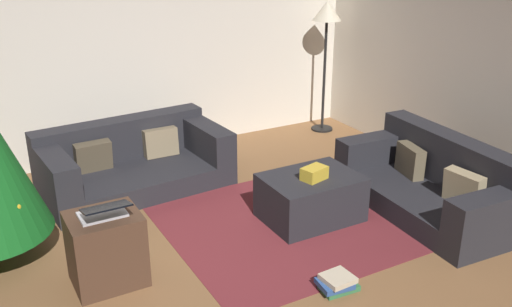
{
  "coord_description": "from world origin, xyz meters",
  "views": [
    {
      "loc": [
        -1.59,
        -3.13,
        2.51
      ],
      "look_at": [
        0.56,
        0.73,
        0.75
      ],
      "focal_mm": 39.92,
      "sensor_mm": 36.0,
      "label": 1
    }
  ],
  "objects_px": {
    "tv_remote": "(313,179)",
    "laptop": "(104,212)",
    "ottoman": "(311,198)",
    "book_stack": "(337,283)",
    "couch_left": "(132,162)",
    "corner_lamp": "(327,21)",
    "couch_right": "(433,183)",
    "side_table": "(106,249)",
    "gift_box": "(314,173)"
  },
  "relations": [
    {
      "from": "couch_right",
      "to": "laptop",
      "type": "xyz_separation_m",
      "value": [
        -3.02,
        0.26,
        0.35
      ]
    },
    {
      "from": "couch_right",
      "to": "book_stack",
      "type": "xyz_separation_m",
      "value": [
        -1.58,
        -0.63,
        -0.2
      ]
    },
    {
      "from": "tv_remote",
      "to": "laptop",
      "type": "distance_m",
      "value": 1.89
    },
    {
      "from": "couch_left",
      "to": "couch_right",
      "type": "xyz_separation_m",
      "value": [
        2.31,
        -1.94,
        0.02
      ]
    },
    {
      "from": "book_stack",
      "to": "corner_lamp",
      "type": "relative_size",
      "value": 0.19
    },
    {
      "from": "ottoman",
      "to": "laptop",
      "type": "bearing_deg",
      "value": -175.52
    },
    {
      "from": "gift_box",
      "to": "tv_remote",
      "type": "height_order",
      "value": "gift_box"
    },
    {
      "from": "couch_right",
      "to": "tv_remote",
      "type": "height_order",
      "value": "couch_right"
    },
    {
      "from": "laptop",
      "to": "couch_left",
      "type": "bearing_deg",
      "value": 67.07
    },
    {
      "from": "couch_right",
      "to": "book_stack",
      "type": "distance_m",
      "value": 1.72
    },
    {
      "from": "side_table",
      "to": "couch_right",
      "type": "bearing_deg",
      "value": -5.81
    },
    {
      "from": "side_table",
      "to": "corner_lamp",
      "type": "height_order",
      "value": "corner_lamp"
    },
    {
      "from": "couch_left",
      "to": "book_stack",
      "type": "distance_m",
      "value": 2.68
    },
    {
      "from": "couch_right",
      "to": "couch_left",
      "type": "bearing_deg",
      "value": 53.35
    },
    {
      "from": "couch_right",
      "to": "side_table",
      "type": "relative_size",
      "value": 3.26
    },
    {
      "from": "couch_right",
      "to": "gift_box",
      "type": "height_order",
      "value": "couch_right"
    },
    {
      "from": "couch_right",
      "to": "tv_remote",
      "type": "relative_size",
      "value": 11.48
    },
    {
      "from": "couch_left",
      "to": "side_table",
      "type": "relative_size",
      "value": 3.38
    },
    {
      "from": "ottoman",
      "to": "couch_right",
      "type": "bearing_deg",
      "value": -19.91
    },
    {
      "from": "gift_box",
      "to": "tv_remote",
      "type": "distance_m",
      "value": 0.05
    },
    {
      "from": "ottoman",
      "to": "tv_remote",
      "type": "distance_m",
      "value": 0.23
    },
    {
      "from": "gift_box",
      "to": "corner_lamp",
      "type": "bearing_deg",
      "value": 52.78
    },
    {
      "from": "corner_lamp",
      "to": "book_stack",
      "type": "bearing_deg",
      "value": -123.55
    },
    {
      "from": "couch_right",
      "to": "side_table",
      "type": "height_order",
      "value": "couch_right"
    },
    {
      "from": "couch_right",
      "to": "book_stack",
      "type": "bearing_deg",
      "value": 115.11
    },
    {
      "from": "ottoman",
      "to": "book_stack",
      "type": "xyz_separation_m",
      "value": [
        -0.46,
        -1.04,
        -0.15
      ]
    },
    {
      "from": "ottoman",
      "to": "laptop",
      "type": "distance_m",
      "value": 1.95
    },
    {
      "from": "gift_box",
      "to": "side_table",
      "type": "height_order",
      "value": "side_table"
    },
    {
      "from": "ottoman",
      "to": "corner_lamp",
      "type": "distance_m",
      "value": 2.8
    },
    {
      "from": "couch_left",
      "to": "laptop",
      "type": "relative_size",
      "value": 5.32
    },
    {
      "from": "ottoman",
      "to": "side_table",
      "type": "height_order",
      "value": "side_table"
    },
    {
      "from": "tv_remote",
      "to": "ottoman",
      "type": "bearing_deg",
      "value": 98.32
    },
    {
      "from": "laptop",
      "to": "book_stack",
      "type": "distance_m",
      "value": 1.78
    },
    {
      "from": "book_stack",
      "to": "gift_box",
      "type": "bearing_deg",
      "value": 65.29
    },
    {
      "from": "book_stack",
      "to": "couch_right",
      "type": "bearing_deg",
      "value": 21.81
    },
    {
      "from": "couch_right",
      "to": "ottoman",
      "type": "xyz_separation_m",
      "value": [
        -1.12,
        0.41,
        -0.06
      ]
    },
    {
      "from": "tv_remote",
      "to": "corner_lamp",
      "type": "height_order",
      "value": "corner_lamp"
    },
    {
      "from": "couch_left",
      "to": "side_table",
      "type": "xyz_separation_m",
      "value": [
        -0.71,
        -1.63,
        0.03
      ]
    },
    {
      "from": "couch_left",
      "to": "laptop",
      "type": "xyz_separation_m",
      "value": [
        -0.71,
        -1.68,
        0.36
      ]
    },
    {
      "from": "tv_remote",
      "to": "laptop",
      "type": "bearing_deg",
      "value": -144.97
    },
    {
      "from": "couch_right",
      "to": "laptop",
      "type": "bearing_deg",
      "value": 88.46
    },
    {
      "from": "couch_right",
      "to": "tv_remote",
      "type": "distance_m",
      "value": 1.21
    },
    {
      "from": "side_table",
      "to": "book_stack",
      "type": "relative_size",
      "value": 1.81
    },
    {
      "from": "couch_right",
      "to": "ottoman",
      "type": "distance_m",
      "value": 1.19
    },
    {
      "from": "couch_right",
      "to": "ottoman",
      "type": "bearing_deg",
      "value": 73.39
    },
    {
      "from": "couch_left",
      "to": "ottoman",
      "type": "xyz_separation_m",
      "value": [
        1.19,
        -1.53,
        -0.04
      ]
    },
    {
      "from": "couch_left",
      "to": "ottoman",
      "type": "height_order",
      "value": "couch_left"
    },
    {
      "from": "couch_left",
      "to": "laptop",
      "type": "bearing_deg",
      "value": 62.98
    },
    {
      "from": "ottoman",
      "to": "corner_lamp",
      "type": "bearing_deg",
      "value": 52.18
    },
    {
      "from": "gift_box",
      "to": "tv_remote",
      "type": "relative_size",
      "value": 1.4
    }
  ]
}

